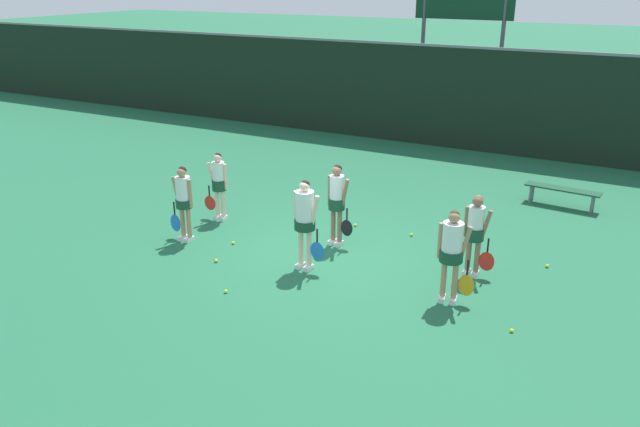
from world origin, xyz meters
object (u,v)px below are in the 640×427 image
object	(u,v)px
bench_courtside	(562,191)
player_5	(476,230)
tennis_ball_0	(512,331)
tennis_ball_1	(547,266)
scoreboard	(464,7)
tennis_ball_3	(226,291)
player_0	(183,198)
player_4	(337,198)
player_3	(219,182)
tennis_ball_6	(355,225)
player_2	(452,249)
tennis_ball_5	(216,261)
player_1	(305,217)
tennis_ball_2	(233,243)
tennis_ball_4	(412,235)

from	to	relation	value
bench_courtside	player_5	world-z (taller)	player_5
tennis_ball_0	tennis_ball_1	distance (m)	2.76
scoreboard	tennis_ball_3	bearing A→B (deg)	-90.80
player_0	tennis_ball_1	bearing A→B (deg)	18.36
player_4	tennis_ball_3	xyz separation A→B (m)	(-0.80, -2.90, -1.01)
player_3	player_5	distance (m)	6.02
scoreboard	player_4	distance (m)	11.22
tennis_ball_6	player_3	bearing A→B (deg)	-160.29
scoreboard	tennis_ball_3	distance (m)	14.28
player_2	player_0	bearing A→B (deg)	171.11
tennis_ball_5	tennis_ball_6	world-z (taller)	tennis_ball_5
player_3	tennis_ball_1	size ratio (longest dim) A/B	22.80
bench_courtside	tennis_ball_1	xyz separation A→B (m)	(0.30, -3.80, -0.37)
player_2	player_4	xyz separation A→B (m)	(-2.86, 1.29, 0.03)
player_4	player_0	bearing A→B (deg)	-149.63
player_1	tennis_ball_3	world-z (taller)	player_1
player_1	tennis_ball_0	bearing A→B (deg)	-1.18
bench_courtside	player_4	world-z (taller)	player_4
tennis_ball_5	player_3	bearing A→B (deg)	124.15
player_0	tennis_ball_2	distance (m)	1.42
player_0	tennis_ball_3	bearing A→B (deg)	-34.96
bench_courtside	tennis_ball_4	bearing A→B (deg)	-121.53
player_3	player_5	bearing A→B (deg)	-9.49
player_0	player_3	world-z (taller)	player_0
player_0	tennis_ball_4	distance (m)	5.03
scoreboard	player_3	world-z (taller)	scoreboard
player_5	tennis_ball_0	size ratio (longest dim) A/B	24.82
tennis_ball_0	tennis_ball_5	world-z (taller)	tennis_ball_5
player_1	player_2	distance (m)	2.87
player_1	tennis_ball_3	size ratio (longest dim) A/B	27.08
player_0	player_1	xyz separation A→B (m)	(2.97, -0.01, 0.11)
player_1	tennis_ball_4	distance (m)	3.01
tennis_ball_1	tennis_ball_5	xyz separation A→B (m)	(-5.93, -2.88, 0.00)
player_4	tennis_ball_5	world-z (taller)	player_4
bench_courtside	tennis_ball_4	world-z (taller)	bench_courtside
tennis_ball_0	scoreboard	bearing A→B (deg)	110.53
player_0	player_2	size ratio (longest dim) A/B	0.97
player_2	tennis_ball_5	bearing A→B (deg)	178.81
bench_courtside	player_0	xyz separation A→B (m)	(-6.88, -6.06, 0.57)
scoreboard	player_4	bearing A→B (deg)	-86.75
player_1	tennis_ball_4	size ratio (longest dim) A/B	27.02
tennis_ball_5	player_4	bearing A→B (deg)	48.09
bench_courtside	tennis_ball_2	xyz separation A→B (m)	(-5.85, -5.78, -0.37)
scoreboard	tennis_ball_4	world-z (taller)	scoreboard
player_2	tennis_ball_3	xyz separation A→B (m)	(-3.65, -1.61, -0.98)
player_0	tennis_ball_0	bearing A→B (deg)	-3.18
player_1	bench_courtside	bearing A→B (deg)	62.88
scoreboard	player_3	bearing A→B (deg)	-103.03
tennis_ball_4	tennis_ball_1	bearing A→B (deg)	-4.67
player_1	tennis_ball_2	bearing A→B (deg)	177.09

